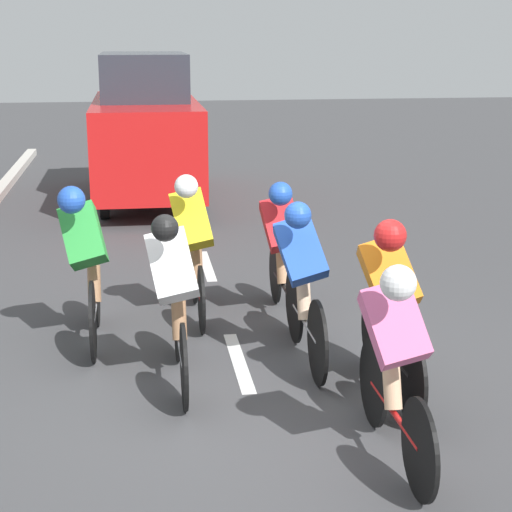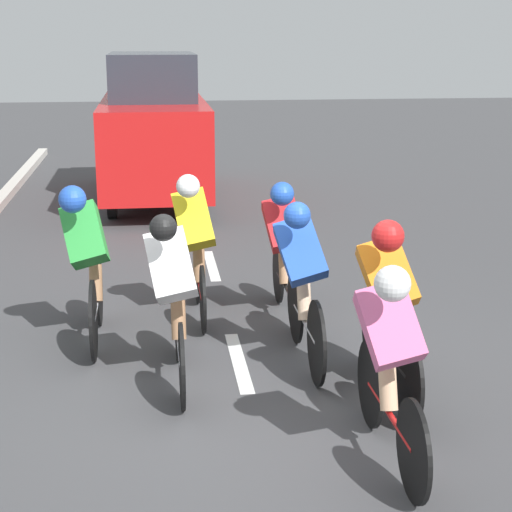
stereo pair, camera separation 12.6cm
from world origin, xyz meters
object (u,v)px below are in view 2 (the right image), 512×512
at_px(cyclist_pink, 390,357).
at_px(support_car, 154,129).
at_px(cyclist_white, 174,295).
at_px(cyclist_red, 284,246).
at_px(cyclist_blue, 302,279).
at_px(cyclist_green, 88,259).
at_px(cyclist_orange, 388,303).
at_px(cyclist_yellow, 195,242).

distance_m(cyclist_pink, support_car, 9.68).
height_order(cyclist_white, cyclist_red, cyclist_white).
xyz_separation_m(cyclist_blue, cyclist_white, (1.09, 0.31, -0.01)).
distance_m(cyclist_green, cyclist_red, 1.91).
relative_size(cyclist_green, cyclist_orange, 1.00).
bearing_deg(cyclist_yellow, cyclist_blue, 121.69).
bearing_deg(cyclist_white, cyclist_yellow, -99.11).
xyz_separation_m(cyclist_orange, support_car, (1.68, -8.56, 0.41)).
distance_m(cyclist_yellow, support_car, 6.44).
bearing_deg(cyclist_yellow, cyclist_green, 30.68).
bearing_deg(cyclist_blue, support_car, -81.49).
bearing_deg(cyclist_yellow, cyclist_pink, 108.81).
distance_m(cyclist_blue, cyclist_orange, 0.96).
relative_size(cyclist_orange, cyclist_white, 0.99).
relative_size(cyclist_green, cyclist_pink, 0.99).
relative_size(cyclist_orange, cyclist_red, 1.01).
xyz_separation_m(cyclist_blue, cyclist_red, (-0.03, -1.20, -0.01)).
xyz_separation_m(cyclist_yellow, support_car, (0.33, -6.42, 0.41)).
height_order(cyclist_green, cyclist_red, cyclist_green).
bearing_deg(cyclist_red, cyclist_yellow, -9.28).
distance_m(cyclist_pink, cyclist_red, 3.02).
distance_m(cyclist_pink, cyclist_white, 2.01).
xyz_separation_m(cyclist_green, support_car, (-0.67, -7.01, 0.40)).
bearing_deg(cyclist_red, cyclist_orange, 103.71).
distance_m(cyclist_green, cyclist_white, 1.28).
height_order(cyclist_green, cyclist_orange, cyclist_green).
bearing_deg(cyclist_pink, cyclist_white, -48.41).
distance_m(cyclist_orange, cyclist_yellow, 2.53).
bearing_deg(cyclist_orange, cyclist_yellow, -57.79).
relative_size(cyclist_orange, cyclist_pink, 0.99).
bearing_deg(cyclist_white, cyclist_red, -126.74).
height_order(cyclist_yellow, support_car, support_car).
bearing_deg(support_car, cyclist_white, 90.51).
bearing_deg(support_car, cyclist_red, 100.32).
bearing_deg(cyclist_blue, cyclist_pink, 97.78).
xyz_separation_m(cyclist_pink, support_car, (1.41, -9.57, 0.44)).
height_order(cyclist_red, support_car, support_car).
distance_m(cyclist_red, support_car, 6.68).
height_order(cyclist_green, cyclist_yellow, cyclist_green).
xyz_separation_m(cyclist_orange, cyclist_white, (1.61, -0.49, -0.03)).
distance_m(cyclist_blue, support_car, 7.85).
bearing_deg(cyclist_yellow, cyclist_orange, 122.21).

